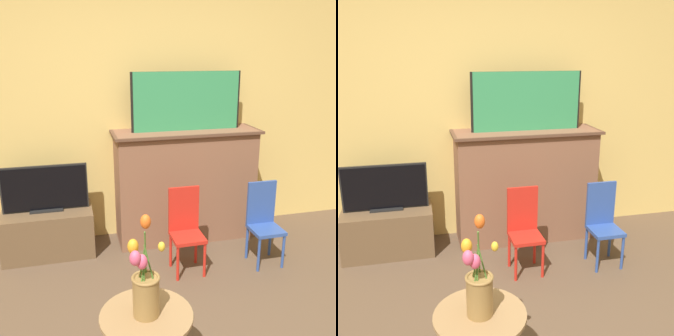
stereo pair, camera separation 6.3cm
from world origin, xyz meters
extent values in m
cube|color=#E0BC66|center=(0.00, 2.13, 1.35)|extent=(8.00, 0.06, 2.70)
cube|color=brown|center=(0.38, 1.89, 0.54)|extent=(1.32, 0.42, 1.08)
cube|color=brown|center=(0.38, 1.88, 1.07)|extent=(1.38, 0.46, 0.02)
cube|color=black|center=(0.39, 1.90, 1.35)|extent=(1.04, 0.02, 0.54)
cube|color=#338E56|center=(0.39, 1.89, 1.35)|extent=(1.00, 0.02, 0.54)
cube|color=brown|center=(-0.92, 1.86, 0.21)|extent=(0.79, 0.44, 0.42)
cube|color=black|center=(-0.92, 1.86, 0.42)|extent=(0.29, 0.12, 0.02)
cube|color=black|center=(-0.92, 1.87, 0.63)|extent=(0.75, 0.02, 0.42)
cube|color=black|center=(-0.92, 1.86, 0.63)|extent=(0.72, 0.02, 0.39)
cylinder|color=red|center=(0.09, 1.12, 0.15)|extent=(0.02, 0.02, 0.30)
cylinder|color=red|center=(0.32, 1.12, 0.15)|extent=(0.02, 0.02, 0.30)
cylinder|color=red|center=(0.09, 1.34, 0.15)|extent=(0.02, 0.02, 0.30)
cylinder|color=red|center=(0.32, 1.34, 0.15)|extent=(0.02, 0.02, 0.30)
cube|color=red|center=(0.21, 1.23, 0.32)|extent=(0.26, 0.26, 0.03)
cube|color=red|center=(0.21, 1.35, 0.52)|extent=(0.26, 0.02, 0.38)
cylinder|color=#2D4C99|center=(0.79, 1.09, 0.15)|extent=(0.02, 0.02, 0.30)
cylinder|color=#2D4C99|center=(1.02, 1.09, 0.15)|extent=(0.02, 0.02, 0.30)
cylinder|color=#2D4C99|center=(0.79, 1.31, 0.15)|extent=(0.02, 0.02, 0.30)
cylinder|color=#2D4C99|center=(1.02, 1.31, 0.15)|extent=(0.02, 0.02, 0.30)
cube|color=#2D4C99|center=(0.90, 1.20, 0.32)|extent=(0.26, 0.26, 0.03)
cube|color=#2D4C99|center=(0.90, 1.32, 0.52)|extent=(0.26, 0.02, 0.38)
cylinder|color=#99754C|center=(-0.35, 0.16, 0.45)|extent=(0.50, 0.50, 0.02)
cylinder|color=olive|center=(-0.35, 0.16, 0.57)|extent=(0.14, 0.14, 0.22)
torus|color=olive|center=(-0.35, 0.16, 0.67)|extent=(0.15, 0.15, 0.02)
cylinder|color=#477A2D|center=(-0.37, 0.15, 0.72)|extent=(0.05, 0.05, 0.23)
ellipsoid|color=#E0517A|center=(-0.41, 0.11, 0.83)|extent=(0.06, 0.06, 0.08)
cylinder|color=#477A2D|center=(-0.36, 0.14, 0.70)|extent=(0.02, 0.03, 0.20)
ellipsoid|color=#E0517A|center=(-0.38, 0.12, 0.80)|extent=(0.06, 0.06, 0.08)
cylinder|color=#477A2D|center=(-0.34, 0.19, 0.77)|extent=(0.03, 0.10, 0.34)
ellipsoid|color=orange|center=(-0.32, 0.28, 0.94)|extent=(0.06, 0.06, 0.08)
cylinder|color=#477A2D|center=(-0.37, 0.18, 0.72)|extent=(0.04, 0.03, 0.25)
ellipsoid|color=orange|center=(-0.40, 0.20, 0.84)|extent=(0.06, 0.06, 0.08)
cylinder|color=#477A2D|center=(-0.33, 0.16, 0.73)|extent=(0.06, 0.03, 0.26)
ellipsoid|color=gold|center=(-0.27, 0.13, 0.86)|extent=(0.04, 0.04, 0.05)
camera|label=1|loc=(-0.68, -1.58, 1.79)|focal=42.00mm
camera|label=2|loc=(-0.61, -1.59, 1.79)|focal=42.00mm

